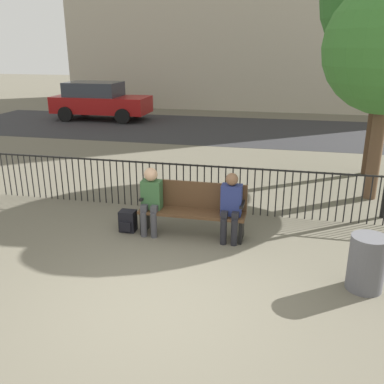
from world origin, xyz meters
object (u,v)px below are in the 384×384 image
object	(u,v)px
parked_car_0	(99,100)
trash_bin	(367,263)
park_bench	(193,207)
seated_person_1	(231,204)
backpack	(128,221)
seated_person_0	(151,197)

from	to	relation	value
parked_car_0	trash_bin	xyz separation A→B (m)	(9.29, -12.20, -0.46)
park_bench	seated_person_1	xyz separation A→B (m)	(0.67, -0.13, 0.17)
seated_person_1	backpack	xyz separation A→B (m)	(-1.83, -0.01, -0.48)
seated_person_0	seated_person_1	size ratio (longest dim) A/B	1.00
parked_car_0	trash_bin	bearing A→B (deg)	-52.71
trash_bin	park_bench	bearing A→B (deg)	154.84
backpack	parked_car_0	bearing A→B (deg)	116.27
park_bench	parked_car_0	xyz separation A→B (m)	(-6.63, 10.95, 0.35)
park_bench	trash_bin	bearing A→B (deg)	-25.16
seated_person_1	parked_car_0	xyz separation A→B (m)	(-7.31, 11.09, 0.18)
park_bench	trash_bin	distance (m)	2.94
seated_person_1	backpack	distance (m)	1.89
backpack	parked_car_0	xyz separation A→B (m)	(-5.48, 11.10, 0.66)
park_bench	backpack	world-z (taller)	park_bench
seated_person_1	trash_bin	size ratio (longest dim) A/B	1.53
park_bench	backpack	distance (m)	1.20
seated_person_0	parked_car_0	size ratio (longest dim) A/B	0.28
trash_bin	backpack	bearing A→B (deg)	163.86
parked_car_0	seated_person_0	bearing A→B (deg)	-61.89
seated_person_0	parked_car_0	xyz separation A→B (m)	(-5.92, 11.09, 0.17)
seated_person_1	parked_car_0	size ratio (longest dim) A/B	0.28
seated_person_0	backpack	xyz separation A→B (m)	(-0.44, -0.01, -0.49)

